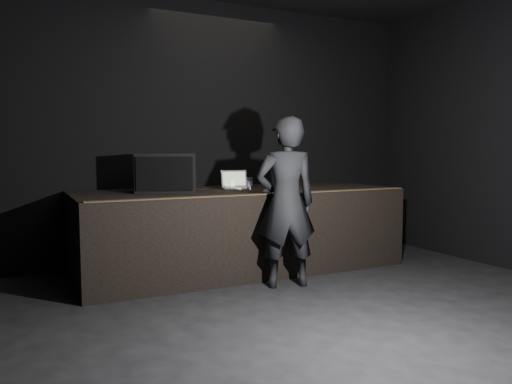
{
  "coord_description": "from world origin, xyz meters",
  "views": [
    {
      "loc": [
        -2.57,
        -2.95,
        1.52
      ],
      "look_at": [
        0.02,
        2.3,
        1.0
      ],
      "focal_mm": 35.0,
      "sensor_mm": 36.0,
      "label": 1
    }
  ],
  "objects": [
    {
      "name": "ground",
      "position": [
        0.0,
        0.0,
        0.0
      ],
      "size": [
        7.0,
        7.0,
        0.0
      ],
      "primitive_type": "plane",
      "color": "black",
      "rests_on": "ground"
    },
    {
      "name": "room_walls",
      "position": [
        0.0,
        0.0,
        2.02
      ],
      "size": [
        6.1,
        7.1,
        3.52
      ],
      "color": "black",
      "rests_on": "ground"
    },
    {
      "name": "stage_riser",
      "position": [
        0.0,
        2.73,
        0.5
      ],
      "size": [
        4.0,
        1.5,
        1.0
      ],
      "primitive_type": "cube",
      "color": "black",
      "rests_on": "ground"
    },
    {
      "name": "riser_lip",
      "position": [
        0.0,
        2.02,
        1.01
      ],
      "size": [
        3.92,
        0.1,
        0.01
      ],
      "primitive_type": "cube",
      "color": "brown",
      "rests_on": "stage_riser"
    },
    {
      "name": "stage_monitor",
      "position": [
        -0.91,
        2.81,
        1.23
      ],
      "size": [
        0.81,
        0.71,
        0.46
      ],
      "rotation": [
        0.0,
        0.0,
        -0.37
      ],
      "color": "black",
      "rests_on": "stage_riser"
    },
    {
      "name": "cable",
      "position": [
        -0.79,
        2.97,
        1.01
      ],
      "size": [
        0.87,
        0.19,
        0.02
      ],
      "primitive_type": "cylinder",
      "rotation": [
        0.0,
        1.57,
        -0.2
      ],
      "color": "black",
      "rests_on": "stage_riser"
    },
    {
      "name": "laptop",
      "position": [
        0.03,
        2.92,
        1.06
      ],
      "size": [
        0.39,
        0.36,
        0.23
      ],
      "rotation": [
        0.0,
        0.0,
        -0.19
      ],
      "color": "white",
      "rests_on": "stage_riser"
    },
    {
      "name": "beer_can",
      "position": [
        0.05,
        2.53,
        1.08
      ],
      "size": [
        0.07,
        0.07,
        0.17
      ],
      "color": "silver",
      "rests_on": "stage_riser"
    },
    {
      "name": "plastic_cup",
      "position": [
        -0.2,
        2.65,
        1.05
      ],
      "size": [
        0.08,
        0.08,
        0.1
      ],
      "primitive_type": "cylinder",
      "color": "white",
      "rests_on": "stage_riser"
    },
    {
      "name": "wii_remote",
      "position": [
        0.2,
        2.27,
        1.01
      ],
      "size": [
        0.13,
        0.15,
        0.03
      ],
      "primitive_type": "cube",
      "rotation": [
        0.0,
        0.0,
        0.65
      ],
      "color": "white",
      "rests_on": "stage_riser"
    },
    {
      "name": "person",
      "position": [
        0.11,
        1.75,
        0.93
      ],
      "size": [
        0.75,
        0.57,
        1.86
      ],
      "primitive_type": "imported",
      "rotation": [
        0.0,
        0.0,
        2.94
      ],
      "color": "black",
      "rests_on": "ground"
    }
  ]
}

